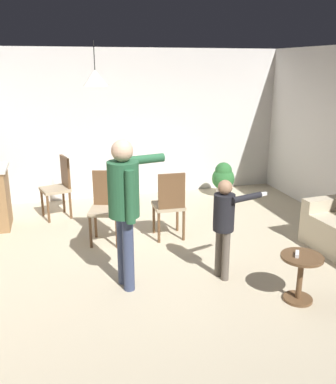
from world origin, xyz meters
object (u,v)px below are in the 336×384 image
(person_adult, at_px, (125,199))
(dining_chair_by_counter, at_px, (106,204))
(side_table_by_couch, at_px, (300,273))
(person_child, at_px, (225,218))
(potted_plant_corner, at_px, (223,178))
(dining_chair_near_wall, at_px, (59,185))
(spare_remote_on_table, at_px, (297,254))
(dining_chair_centre_back, at_px, (170,203))

(person_adult, xyz_separation_m, dining_chair_by_counter, (-0.06, 1.34, -0.50))
(side_table_by_couch, relative_size, person_child, 0.43)
(person_adult, xyz_separation_m, potted_plant_corner, (2.35, 2.84, -0.68))
(person_child, height_order, potted_plant_corner, person_child)
(person_child, bearing_deg, person_adult, -111.95)
(person_adult, relative_size, person_child, 1.40)
(dining_chair_by_counter, bearing_deg, dining_chair_near_wall, -46.40)
(side_table_by_couch, xyz_separation_m, potted_plant_corner, (0.64, 3.63, 0.03))
(side_table_by_couch, xyz_separation_m, person_child, (-0.59, 0.68, 0.42))
(side_table_by_couch, relative_size, spare_remote_on_table, 4.00)
(person_child, relative_size, potted_plant_corner, 1.83)
(person_child, relative_size, spare_remote_on_table, 9.20)
(side_table_by_couch, bearing_deg, dining_chair_near_wall, 125.58)
(dining_chair_centre_back, bearing_deg, person_child, -74.85)
(spare_remote_on_table, bearing_deg, person_adult, 155.13)
(dining_chair_near_wall, distance_m, potted_plant_corner, 3.03)
(person_adult, bearing_deg, dining_chair_centre_back, 133.42)
(person_child, xyz_separation_m, dining_chair_by_counter, (-1.17, 1.44, -0.20))
(person_adult, height_order, spare_remote_on_table, person_adult)
(side_table_by_couch, distance_m, person_child, 0.99)
(person_adult, xyz_separation_m, dining_chair_near_wall, (-0.66, 2.52, -0.50))
(side_table_by_couch, xyz_separation_m, dining_chair_by_counter, (-1.76, 2.12, 0.22))
(spare_remote_on_table, bearing_deg, side_table_by_couch, -23.79)
(side_table_by_couch, xyz_separation_m, dining_chair_near_wall, (-2.37, 3.31, 0.22))
(side_table_by_couch, xyz_separation_m, person_adult, (-1.70, 0.79, 0.71))
(dining_chair_centre_back, distance_m, potted_plant_corner, 2.28)
(side_table_by_couch, height_order, potted_plant_corner, potted_plant_corner)
(dining_chair_by_counter, distance_m, spare_remote_on_table, 2.71)
(potted_plant_corner, bearing_deg, spare_remote_on_table, -100.84)
(person_adult, bearing_deg, spare_remote_on_table, 53.86)
(dining_chair_centre_back, bearing_deg, spare_remote_on_table, -64.48)
(person_child, height_order, spare_remote_on_table, person_child)
(person_child, relative_size, dining_chair_by_counter, 1.20)
(dining_chair_near_wall, bearing_deg, dining_chair_centre_back, -147.85)
(person_adult, height_order, person_child, person_adult)
(dining_chair_centre_back, bearing_deg, dining_chair_by_counter, 170.74)
(person_adult, distance_m, dining_chair_near_wall, 2.65)
(dining_chair_centre_back, bearing_deg, dining_chair_near_wall, 139.62)
(spare_remote_on_table, bearing_deg, potted_plant_corner, 79.16)
(dining_chair_by_counter, bearing_deg, spare_remote_on_table, 145.66)
(side_table_by_couch, relative_size, person_adult, 0.31)
(side_table_by_couch, distance_m, person_adult, 2.01)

